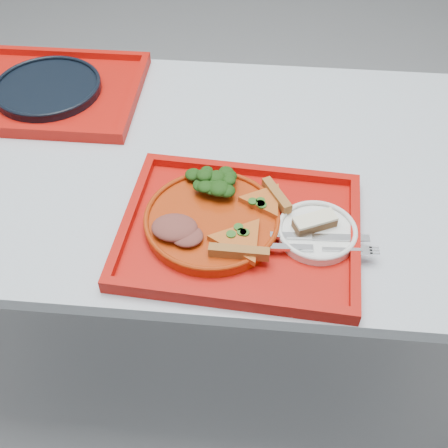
{
  "coord_description": "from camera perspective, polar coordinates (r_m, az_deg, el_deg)",
  "views": [
    {
      "loc": [
        0.16,
        -0.93,
        1.56
      ],
      "look_at": [
        0.09,
        -0.21,
        0.78
      ],
      "focal_mm": 45.0,
      "sensor_mm": 36.0,
      "label": 1
    }
  ],
  "objects": [
    {
      "name": "side_plate",
      "position": [
        1.07,
        9.39,
        -0.91
      ],
      "size": [
        0.15,
        0.15,
        0.01
      ],
      "primitive_type": "cylinder",
      "color": "white",
      "rests_on": "tray_main"
    },
    {
      "name": "salad_heap",
      "position": [
        1.11,
        -1.74,
        4.19
      ],
      "size": [
        0.1,
        0.09,
        0.05
      ],
      "primitive_type": "ellipsoid",
      "color": "black",
      "rests_on": "dinner_plate"
    },
    {
      "name": "ground",
      "position": [
        1.82,
        -2.28,
        -11.62
      ],
      "size": [
        10.0,
        10.0,
        0.0
      ],
      "primitive_type": "plane",
      "color": "gray",
      "rests_on": "ground"
    },
    {
      "name": "tray_far",
      "position": [
        1.5,
        -17.34,
        12.55
      ],
      "size": [
        0.45,
        0.35,
        0.01
      ],
      "primitive_type": "cube",
      "rotation": [
        0.0,
        0.0,
        0.0
      ],
      "color": "#B21009",
      "rests_on": "table"
    },
    {
      "name": "knife",
      "position": [
        1.06,
        9.72,
        -1.26
      ],
      "size": [
        0.19,
        0.03,
        0.01
      ],
      "primitive_type": "cube",
      "rotation": [
        0.0,
        0.0,
        0.06
      ],
      "color": "silver",
      "rests_on": "side_plate"
    },
    {
      "name": "table",
      "position": [
        1.29,
        -3.16,
        4.05
      ],
      "size": [
        1.6,
        0.8,
        0.75
      ],
      "color": "#AEB8C3",
      "rests_on": "ground"
    },
    {
      "name": "tray_main",
      "position": [
        1.08,
        1.64,
        -0.86
      ],
      "size": [
        0.47,
        0.38,
        0.01
      ],
      "primitive_type": "cube",
      "rotation": [
        0.0,
        0.0,
        -0.06
      ],
      "color": "#B21009",
      "rests_on": "table"
    },
    {
      "name": "dessert_bar",
      "position": [
        1.07,
        9.2,
        0.2
      ],
      "size": [
        0.09,
        0.06,
        0.02
      ],
      "rotation": [
        0.0,
        0.0,
        0.44
      ],
      "color": "#53381B",
      "rests_on": "side_plate"
    },
    {
      "name": "pizza_slice_a",
      "position": [
        1.02,
        1.69,
        -1.54
      ],
      "size": [
        0.11,
        0.13,
        0.02
      ],
      "primitive_type": null,
      "rotation": [
        0.0,
        0.0,
        1.55
      ],
      "color": "orange",
      "rests_on": "dinner_plate"
    },
    {
      "name": "dinner_plate",
      "position": [
        1.08,
        -1.22,
        0.26
      ],
      "size": [
        0.26,
        0.26,
        0.02
      ],
      "primitive_type": "cylinder",
      "color": "#9F2C0A",
      "rests_on": "tray_main"
    },
    {
      "name": "navy_plate",
      "position": [
        1.49,
        -17.46,
        12.99
      ],
      "size": [
        0.26,
        0.26,
        0.02
      ],
      "primitive_type": "cylinder",
      "color": "black",
      "rests_on": "tray_far"
    },
    {
      "name": "fork",
      "position": [
        1.04,
        9.85,
        -2.47
      ],
      "size": [
        0.19,
        0.03,
        0.01
      ],
      "primitive_type": "cube",
      "rotation": [
        0.0,
        0.0,
        0.05
      ],
      "color": "silver",
      "rests_on": "side_plate"
    },
    {
      "name": "pizza_slice_b",
      "position": [
        1.1,
        4.17,
        2.53
      ],
      "size": [
        0.14,
        0.13,
        0.02
      ],
      "primitive_type": null,
      "rotation": [
        0.0,
        0.0,
        3.67
      ],
      "color": "orange",
      "rests_on": "dinner_plate"
    },
    {
      "name": "meat_portion",
      "position": [
        1.04,
        -5.04,
        -0.37
      ],
      "size": [
        0.09,
        0.07,
        0.03
      ],
      "primitive_type": "ellipsoid",
      "color": "brown",
      "rests_on": "dinner_plate"
    }
  ]
}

